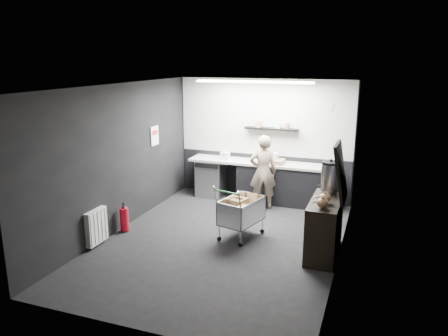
% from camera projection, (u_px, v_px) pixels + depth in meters
% --- Properties ---
extents(floor, '(5.50, 5.50, 0.00)m').
position_uv_depth(floor, '(221.00, 241.00, 7.69)').
color(floor, black).
rests_on(floor, ground).
extents(ceiling, '(5.50, 5.50, 0.00)m').
position_uv_depth(ceiling, '(221.00, 86.00, 7.02)').
color(ceiling, white).
rests_on(ceiling, wall_back).
extents(wall_back, '(5.50, 0.00, 5.50)m').
position_uv_depth(wall_back, '(264.00, 139.00, 9.86)').
color(wall_back, black).
rests_on(wall_back, floor).
extents(wall_front, '(5.50, 0.00, 5.50)m').
position_uv_depth(wall_front, '(135.00, 224.00, 4.85)').
color(wall_front, black).
rests_on(wall_front, floor).
extents(wall_left, '(0.00, 5.50, 5.50)m').
position_uv_depth(wall_left, '(120.00, 158.00, 8.02)').
color(wall_left, black).
rests_on(wall_left, floor).
extents(wall_right, '(0.00, 5.50, 5.50)m').
position_uv_depth(wall_right, '(343.00, 178.00, 6.69)').
color(wall_right, black).
rests_on(wall_right, floor).
extents(kitchen_wall_panel, '(3.95, 0.02, 1.70)m').
position_uv_depth(kitchen_wall_panel, '(264.00, 117.00, 9.71)').
color(kitchen_wall_panel, beige).
rests_on(kitchen_wall_panel, wall_back).
extents(dado_panel, '(3.95, 0.02, 1.00)m').
position_uv_depth(dado_panel, '(263.00, 176.00, 10.05)').
color(dado_panel, black).
rests_on(dado_panel, wall_back).
extents(floating_shelf, '(1.20, 0.22, 0.04)m').
position_uv_depth(floating_shelf, '(271.00, 129.00, 9.60)').
color(floating_shelf, black).
rests_on(floating_shelf, wall_back).
extents(wall_clock, '(0.20, 0.03, 0.20)m').
position_uv_depth(wall_clock, '(329.00, 106.00, 9.16)').
color(wall_clock, silver).
rests_on(wall_clock, wall_back).
extents(poster, '(0.02, 0.30, 0.40)m').
position_uv_depth(poster, '(155.00, 136.00, 9.15)').
color(poster, white).
rests_on(poster, wall_left).
extents(poster_red_band, '(0.02, 0.22, 0.10)m').
position_uv_depth(poster_red_band, '(155.00, 132.00, 9.13)').
color(poster_red_band, red).
rests_on(poster_red_band, poster).
extents(radiator, '(0.10, 0.50, 0.60)m').
position_uv_depth(radiator, '(96.00, 227.00, 7.43)').
color(radiator, silver).
rests_on(radiator, wall_left).
extents(ceiling_strip, '(2.40, 0.20, 0.04)m').
position_uv_depth(ceiling_strip, '(254.00, 82.00, 8.71)').
color(ceiling_strip, white).
rests_on(ceiling_strip, ceiling).
extents(prep_counter, '(3.20, 0.61, 0.90)m').
position_uv_depth(prep_counter, '(265.00, 182.00, 9.73)').
color(prep_counter, black).
rests_on(prep_counter, floor).
extents(person, '(0.67, 0.55, 1.59)m').
position_uv_depth(person, '(263.00, 172.00, 9.21)').
color(person, beige).
rests_on(person, floor).
extents(shopping_cart, '(0.74, 1.02, 0.98)m').
position_uv_depth(shopping_cart, '(241.00, 213.00, 7.76)').
color(shopping_cart, silver).
rests_on(shopping_cart, floor).
extents(sideboard, '(0.53, 1.24, 1.86)m').
position_uv_depth(sideboard, '(326.00, 220.00, 7.08)').
color(sideboard, black).
rests_on(sideboard, floor).
extents(fire_extinguisher, '(0.16, 0.16, 0.53)m').
position_uv_depth(fire_extinguisher, '(124.00, 218.00, 8.07)').
color(fire_extinguisher, '#AE0B1B').
rests_on(fire_extinguisher, floor).
extents(cardboard_box, '(0.48, 0.37, 0.09)m').
position_uv_depth(cardboard_box, '(273.00, 161.00, 9.50)').
color(cardboard_box, '#926D4D').
rests_on(cardboard_box, prep_counter).
extents(pink_tub, '(0.22, 0.22, 0.22)m').
position_uv_depth(pink_tub, '(273.00, 158.00, 9.53)').
color(pink_tub, silver).
rests_on(pink_tub, prep_counter).
extents(white_container, '(0.21, 0.17, 0.17)m').
position_uv_depth(white_container, '(225.00, 156.00, 9.86)').
color(white_container, silver).
rests_on(white_container, prep_counter).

